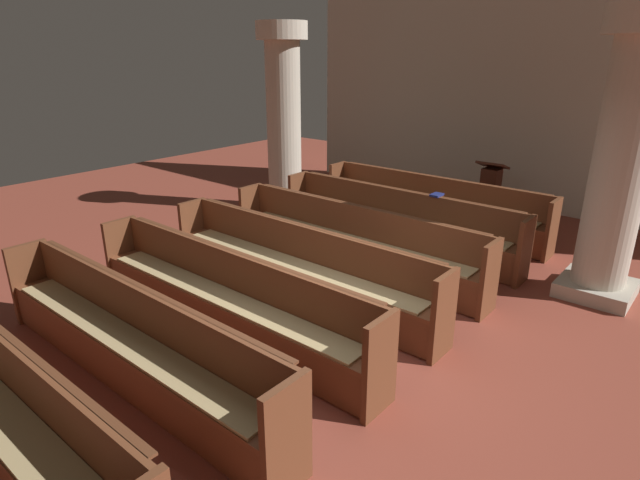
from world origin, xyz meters
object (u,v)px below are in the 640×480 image
pew_row_2 (351,238)px  pew_row_1 (395,219)px  pillar_aisle_side (623,156)px  pillar_far_side (284,116)px  pew_row_5 (129,337)px  pew_row_4 (225,294)px  lectern (489,197)px  hymn_book (437,195)px  pew_row_3 (296,263)px  pew_row_0 (431,203)px

pew_row_2 → pew_row_1: bearing=90.0°
pillar_aisle_side → pillar_far_side: (-5.45, 0.23, 0.00)m
pew_row_5 → pew_row_4: bearing=90.0°
pew_row_4 → pew_row_2: bearing=90.0°
lectern → hymn_book: bearing=-90.2°
hymn_book → pew_row_1: bearing=-160.8°
pew_row_5 → lectern: lectern is taller
pillar_far_side → lectern: (3.26, 1.66, -1.27)m
pew_row_4 → lectern: 5.45m
pew_row_1 → pew_row_3: 2.19m
pew_row_2 → pillar_aisle_side: bearing=26.0°
pew_row_2 → lectern: bearing=80.3°
pillar_aisle_side → pillar_far_side: bearing=177.6°
pew_row_5 → pew_row_3: bearing=90.0°
pew_row_2 → pillar_far_side: pillar_far_side is taller
pillar_far_side → pillar_aisle_side: bearing=-2.4°
pew_row_3 → lectern: bearing=82.7°
pillar_far_side → lectern: size_ratio=3.04×
pew_row_0 → pew_row_4: size_ratio=1.00×
pillar_aisle_side → pillar_far_side: same height
pew_row_4 → pillar_aisle_side: 4.65m
pew_row_5 → pew_row_1: bearing=90.0°
pew_row_2 → pew_row_3: (0.00, -1.09, 0.00)m
pew_row_4 → pew_row_3: bearing=90.0°
pew_row_0 → pew_row_5: same height
pew_row_0 → pew_row_2: (0.00, -2.19, 0.00)m
pillar_aisle_side → pew_row_2: bearing=-154.0°
pillar_far_side → pew_row_0: bearing=12.9°
pew_row_5 → pillar_aisle_side: size_ratio=1.19×
pew_row_2 → lectern: (0.55, 3.23, -0.02)m
pew_row_1 → pew_row_4: 3.28m
pillar_aisle_side → pew_row_4: bearing=-127.9°
lectern → hymn_book: lectern is taller
pew_row_4 → pillar_aisle_side: (2.75, 3.53, 1.25)m
pew_row_2 → pew_row_5: bearing=-90.0°
pew_row_1 → pillar_far_side: (-2.70, 0.48, 1.25)m
pew_row_0 → pillar_aisle_side: 3.14m
pew_row_2 → pew_row_3: 1.09m
pew_row_0 → pew_row_3: (0.00, -3.28, 0.00)m
pew_row_0 → pew_row_3: same height
pew_row_1 → pew_row_4: (0.00, -3.28, 0.00)m
pew_row_2 → pew_row_3: bearing=-90.0°
pillar_aisle_side → lectern: size_ratio=3.04×
hymn_book → pillar_aisle_side: bearing=1.5°
pew_row_3 → pew_row_4: same height
pillar_aisle_side → lectern: pillar_aisle_side is taller
pew_row_2 → lectern: lectern is taller
pew_row_0 → pew_row_4: (0.00, -4.38, 0.00)m
pew_row_1 → pew_row_2: bearing=-90.0°
pew_row_0 → pew_row_1: size_ratio=1.00×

